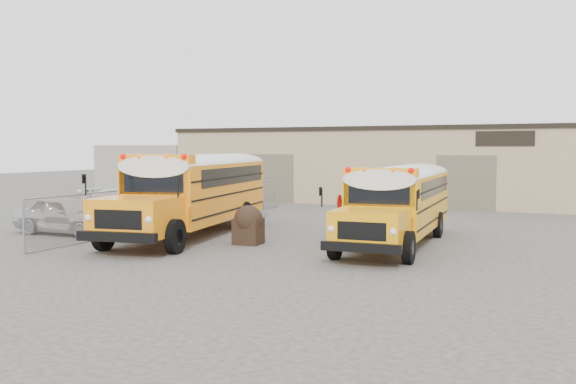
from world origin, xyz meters
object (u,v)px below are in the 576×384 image
at_px(school_bus_right, 425,188).
at_px(tarp_bundle, 248,224).
at_px(car_white, 129,202).
at_px(car_silver, 67,215).
at_px(car_dark, 222,196).
at_px(school_bus_left, 248,179).

distance_m(school_bus_right, tarp_bundle, 9.43).
bearing_deg(car_white, school_bus_right, -84.07).
bearing_deg(car_silver, car_dark, 2.18).
bearing_deg(school_bus_right, car_dark, 165.54).
bearing_deg(car_dark, tarp_bundle, -158.89).
bearing_deg(car_silver, school_bus_left, -20.52).
height_order(tarp_bundle, car_silver, car_silver).
relative_size(school_bus_left, tarp_bundle, 8.16).
bearing_deg(school_bus_left, car_white, -153.01).
bearing_deg(car_dark, car_silver, 167.95).
xyz_separation_m(school_bus_left, car_dark, (-3.77, 3.61, -1.20)).
bearing_deg(car_dark, school_bus_left, -148.09).
xyz_separation_m(tarp_bundle, car_dark, (-8.23, 11.58, -0.04)).
relative_size(school_bus_left, car_dark, 2.79).
relative_size(tarp_bundle, car_dark, 0.34).
height_order(car_white, car_dark, car_white).
bearing_deg(car_white, car_dark, -19.97).
xyz_separation_m(school_bus_right, car_dark, (-12.48, 3.22, -0.96)).
bearing_deg(school_bus_left, car_silver, -110.45).
xyz_separation_m(tarp_bundle, car_silver, (-7.75, -0.82, 0.05)).
bearing_deg(tarp_bundle, car_silver, -173.95).
xyz_separation_m(school_bus_left, school_bus_right, (8.72, 0.39, -0.24)).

